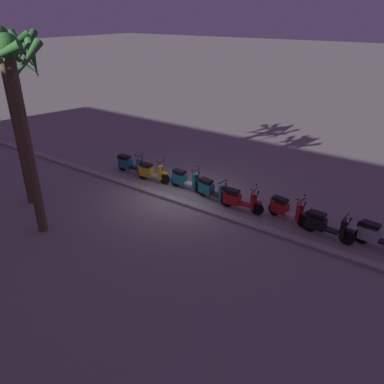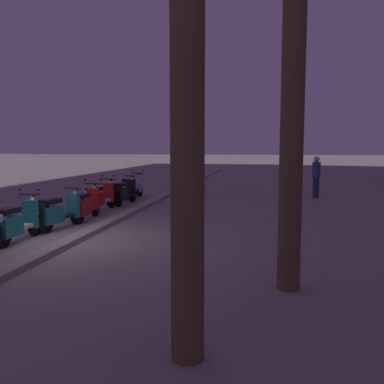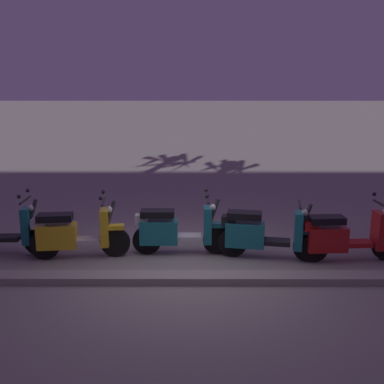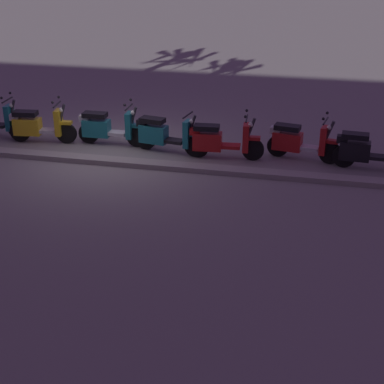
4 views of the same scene
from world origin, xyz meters
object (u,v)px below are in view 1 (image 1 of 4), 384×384
Objects in this scene: scooter_silver_mid_front at (379,236)px; scooter_red_far_back at (239,200)px; scooter_teal_mid_rear at (211,190)px; palm_tree_mid_walkway at (16,93)px; scooter_teal_lead_nearest at (130,164)px; scooter_teal_mid_centre at (185,179)px; scooter_red_second_in_line at (286,209)px; scooter_black_last_in_row at (325,225)px; palm_tree_far_corner at (7,74)px; scooter_yellow_gap_after_mid at (151,172)px.

scooter_red_far_back is at bearing 3.27° from scooter_silver_mid_front.
scooter_teal_mid_rear is 0.27× the size of palm_tree_mid_walkway.
scooter_teal_mid_centre is at bearing -178.88° from scooter_teal_lead_nearest.
scooter_red_second_in_line is 8.08m from scooter_teal_lead_nearest.
scooter_silver_mid_front and scooter_teal_lead_nearest have the same top height.
scooter_teal_mid_rear is (3.24, 0.20, 0.01)m from scooter_red_second_in_line.
scooter_teal_lead_nearest is (11.36, 0.00, -0.00)m from scooter_silver_mid_front.
scooter_black_last_in_row is 0.27× the size of palm_tree_far_corner.
scooter_teal_mid_rear is at bearing 3.58° from scooter_red_second_in_line.
palm_tree_far_corner is at bearing 27.03° from scooter_red_second_in_line.
scooter_black_last_in_row is 1.01× the size of scooter_red_far_back.
scooter_black_last_in_row is 1.06× the size of scooter_red_second_in_line.
scooter_teal_mid_centre is at bearing -173.29° from scooter_yellow_gap_after_mid.
scooter_red_second_in_line is at bearing -0.84° from scooter_silver_mid_front.
scooter_teal_mid_rear is at bearing 1.36° from scooter_silver_mid_front.
scooter_silver_mid_front is 0.28× the size of palm_tree_mid_walkway.
scooter_red_second_in_line is 4.78m from scooter_teal_mid_centre.
scooter_red_far_back is 1.01× the size of scooter_teal_mid_rear.
scooter_yellow_gap_after_mid is at bearing -120.54° from palm_tree_far_corner.
scooter_black_last_in_row is at bearing -146.85° from palm_tree_mid_walkway.
scooter_red_second_in_line is 0.26× the size of palm_tree_far_corner.
scooter_red_second_in_line is 1.87m from scooter_red_far_back.
scooter_teal_lead_nearest is at bearing -2.64° from scooter_red_far_back.
scooter_red_second_in_line is at bearing 179.86° from scooter_teal_mid_centre.
scooter_red_far_back reaches higher than scooter_black_last_in_row.
scooter_teal_lead_nearest is (1.50, -0.15, 0.01)m from scooter_yellow_gap_after_mid.
scooter_silver_mid_front is 1.06× the size of scooter_yellow_gap_after_mid.
palm_tree_mid_walkway is 0.98× the size of palm_tree_far_corner.
scooter_silver_mid_front and scooter_red_second_in_line have the same top height.
scooter_red_far_back is (3.41, 0.02, -0.00)m from scooter_black_last_in_row.
scooter_teal_mid_rear is (6.51, 0.15, -0.01)m from scooter_silver_mid_front.
palm_tree_mid_walkway is at bearing 154.52° from palm_tree_far_corner.
palm_tree_far_corner reaches higher than scooter_red_second_in_line.
scooter_teal_mid_centre is at bearing -0.42° from scooter_silver_mid_front.
palm_tree_far_corner is at bearing 59.46° from scooter_yellow_gap_after_mid.
scooter_silver_mid_front is 3.28m from scooter_red_second_in_line.
scooter_silver_mid_front is at bearing -178.64° from scooter_teal_mid_rear.
palm_tree_far_corner reaches higher than scooter_black_last_in_row.
scooter_teal_mid_rear is 8.07m from palm_tree_mid_walkway.
scooter_red_second_in_line is 0.26× the size of palm_tree_mid_walkway.
scooter_red_far_back is 1.05× the size of scooter_yellow_gap_after_mid.
scooter_teal_mid_centre is at bearing -2.99° from scooter_black_last_in_row.
scooter_teal_lead_nearest is 7.41m from palm_tree_mid_walkway.
scooter_silver_mid_front is 1.01× the size of scooter_red_far_back.
scooter_teal_mid_centre is 7.66m from palm_tree_mid_walkway.
scooter_teal_mid_rear is at bearing -1.40° from scooter_black_last_in_row.
scooter_red_second_in_line is at bearing -152.97° from palm_tree_far_corner.
scooter_teal_mid_rear is at bearing 179.94° from scooter_yellow_gap_after_mid.
scooter_red_far_back is at bearing 178.29° from scooter_yellow_gap_after_mid.
palm_tree_far_corner reaches higher than scooter_teal_mid_centre.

